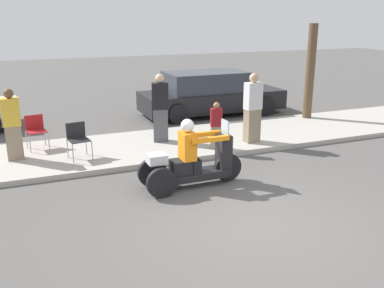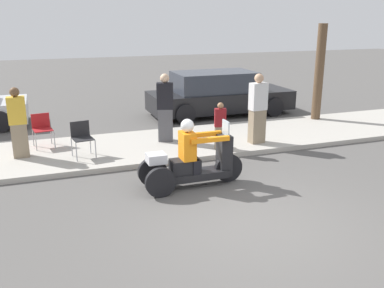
{
  "view_description": "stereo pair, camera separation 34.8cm",
  "coord_description": "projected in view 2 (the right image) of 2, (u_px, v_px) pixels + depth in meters",
  "views": [
    {
      "loc": [
        -3.41,
        -5.54,
        3.3
      ],
      "look_at": [
        -0.4,
        1.85,
        0.89
      ],
      "focal_mm": 40.0,
      "sensor_mm": 36.0,
      "label": 1
    },
    {
      "loc": [
        -3.09,
        -5.67,
        3.3
      ],
      "look_at": [
        -0.4,
        1.85,
        0.89
      ],
      "focal_mm": 40.0,
      "sensor_mm": 36.0,
      "label": 2
    }
  ],
  "objects": [
    {
      "name": "folding_chair_set_back",
      "position": [
        42.0,
        127.0,
        10.68
      ],
      "size": [
        0.53,
        0.53,
        0.82
      ],
      "color": "#A5A8AD",
      "rests_on": "sidewalk_strip"
    },
    {
      "name": "folding_chair_curbside",
      "position": [
        82.0,
        135.0,
        9.9
      ],
      "size": [
        0.53,
        0.53,
        0.82
      ],
      "color": "#A5A8AD",
      "rests_on": "sidewalk_strip"
    },
    {
      "name": "parked_car_lot_far",
      "position": [
        218.0,
        94.0,
        14.62
      ],
      "size": [
        4.88,
        2.03,
        1.47
      ],
      "color": "black",
      "rests_on": "ground"
    },
    {
      "name": "ground_plane",
      "position": [
        253.0,
        223.0,
        7.06
      ],
      "size": [
        60.0,
        60.0,
        0.0
      ],
      "primitive_type": "plane",
      "color": "#565451"
    },
    {
      "name": "spectator_mid_group",
      "position": [
        220.0,
        127.0,
        10.46
      ],
      "size": [
        0.31,
        0.24,
        1.16
      ],
      "color": "gray",
      "rests_on": "sidewalk_strip"
    },
    {
      "name": "sidewalk_strip",
      "position": [
        171.0,
        144.0,
        11.19
      ],
      "size": [
        28.0,
        2.8,
        0.12
      ],
      "color": "#B2ADA3",
      "rests_on": "ground"
    },
    {
      "name": "spectator_near_curb",
      "position": [
        258.0,
        110.0,
        10.88
      ],
      "size": [
        0.45,
        0.3,
        1.79
      ],
      "color": "gray",
      "rests_on": "sidewalk_strip"
    },
    {
      "name": "spectator_end_of_line",
      "position": [
        165.0,
        109.0,
        11.03
      ],
      "size": [
        0.48,
        0.37,
        1.77
      ],
      "color": "#515156",
      "rests_on": "sidewalk_strip"
    },
    {
      "name": "motorcycle_trike",
      "position": [
        192.0,
        163.0,
        8.45
      ],
      "size": [
        2.12,
        0.7,
        1.4
      ],
      "color": "black",
      "rests_on": "ground"
    },
    {
      "name": "tree_trunk",
      "position": [
        319.0,
        72.0,
        13.26
      ],
      "size": [
        0.28,
        0.28,
        2.94
      ],
      "color": "brown",
      "rests_on": "sidewalk_strip"
    },
    {
      "name": "spectator_with_child",
      "position": [
        18.0,
        124.0,
        9.77
      ],
      "size": [
        0.39,
        0.24,
        1.64
      ],
      "color": "gray",
      "rests_on": "sidewalk_strip"
    }
  ]
}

